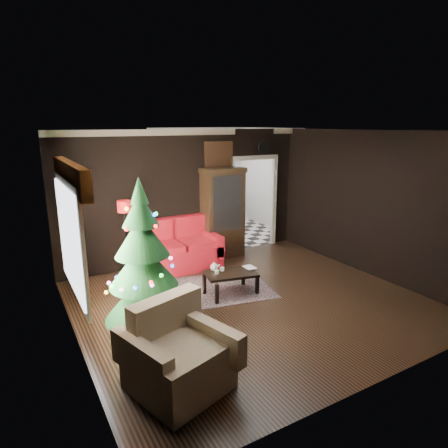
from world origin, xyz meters
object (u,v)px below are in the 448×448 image
coffee_table (231,283)px  christmas_tree (143,261)px  kitchen_table (217,223)px  loveseat (179,245)px  teapot (214,267)px  armchair (178,351)px  wall_clock (264,147)px  curio_cabinet (223,215)px  floor_lamp (127,242)px

coffee_table → christmas_tree: bearing=-166.3°
christmas_tree → kitchen_table: christmas_tree is taller
christmas_tree → coffee_table: (1.68, 0.41, -0.84)m
loveseat → teapot: bearing=-88.0°
armchair → wall_clock: bearing=28.4°
christmas_tree → teapot: 1.69m
loveseat → curio_cabinet: (1.15, 0.22, 0.45)m
loveseat → christmas_tree: christmas_tree is taller
loveseat → floor_lamp: size_ratio=1.10×
floor_lamp → armchair: bearing=-96.2°
wall_clock → kitchen_table: (-0.55, 1.25, -2.00)m
teapot → floor_lamp: bearing=139.2°
teapot → wall_clock: size_ratio=0.49×
floor_lamp → kitchen_table: (2.98, 2.01, -0.45)m
coffee_table → teapot: size_ratio=5.59×
floor_lamp → teapot: bearing=-40.8°
kitchen_table → loveseat: bearing=-137.5°
coffee_table → wall_clock: size_ratio=2.74×
kitchen_table → floor_lamp: bearing=-146.0°
curio_cabinet → coffee_table: 2.18m
wall_clock → christmas_tree: bearing=-147.1°
kitchen_table → christmas_tree: bearing=-131.1°
curio_cabinet → kitchen_table: bearing=65.6°
curio_cabinet → kitchen_table: size_ratio=2.53×
curio_cabinet → armchair: (-2.67, -3.70, -0.49)m
christmas_tree → loveseat: bearing=55.2°
loveseat → christmas_tree: bearing=-124.8°
christmas_tree → wall_clock: bearing=32.9°
armchair → wall_clock: 5.81m
teapot → kitchen_table: bearing=60.3°
loveseat → armchair: loveseat is taller
curio_cabinet → christmas_tree: christmas_tree is taller
floor_lamp → wall_clock: size_ratio=4.81×
floor_lamp → coffee_table: 2.02m
armchair → wall_clock: (3.87, 3.88, 1.92)m
armchair → christmas_tree: bearing=69.2°
armchair → kitchen_table: bearing=40.4°
curio_cabinet → kitchen_table: (0.65, 1.43, -0.57)m
kitchen_table → curio_cabinet: bearing=-114.4°
christmas_tree → coffee_table: christmas_tree is taller
christmas_tree → kitchen_table: size_ratio=2.94×
loveseat → teapot: size_ratio=10.85×
floor_lamp → kitchen_table: size_ratio=2.05×
curio_cabinet → wall_clock: bearing=8.5°
floor_lamp → kitchen_table: 3.62m
curio_cabinet → loveseat: bearing=-169.2°
christmas_tree → armchair: (-0.10, -1.45, -0.59)m
christmas_tree → curio_cabinet: bearing=41.3°
christmas_tree → coffee_table: size_ratio=2.52×
curio_cabinet → christmas_tree: bearing=-138.7°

